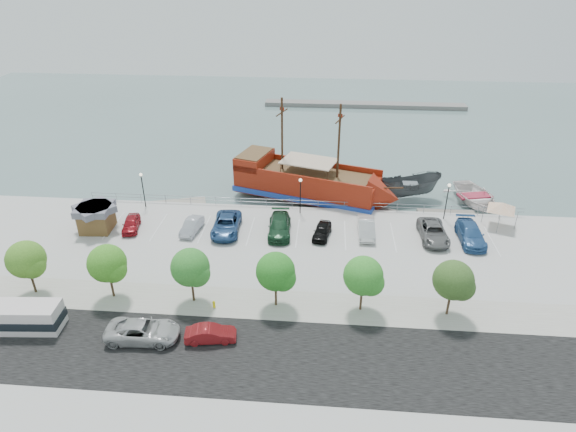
{
  "coord_description": "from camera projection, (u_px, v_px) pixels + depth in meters",
  "views": [
    {
      "loc": [
        2.67,
        -41.66,
        25.7
      ],
      "look_at": [
        -1.0,
        2.0,
        2.0
      ],
      "focal_mm": 30.0,
      "sensor_mm": 36.0,
      "label": 1
    }
  ],
  "objects": [
    {
      "name": "street_sedan",
      "position": [
        211.0,
        334.0,
        36.23
      ],
      "size": [
        4.01,
        1.92,
        1.27
      ],
      "primitive_type": "imported",
      "rotation": [
        0.0,
        0.0,
        1.73
      ],
      "color": "maroon",
      "rests_on": "street"
    },
    {
      "name": "parked_car_b",
      "position": [
        192.0,
        226.0,
        50.68
      ],
      "size": [
        1.87,
        4.17,
        1.33
      ],
      "primitive_type": "imported",
      "rotation": [
        0.0,
        0.0,
        -0.12
      ],
      "color": "#A9ABB6",
      "rests_on": "land_slab"
    },
    {
      "name": "seawall_railing",
      "position": [
        301.0,
        204.0,
        55.53
      ],
      "size": [
        50.0,
        0.06,
        1.0
      ],
      "color": "gray",
      "rests_on": "land_slab"
    },
    {
      "name": "patrol_boat",
      "position": [
        410.0,
        189.0,
        59.17
      ],
      "size": [
        8.42,
        5.03,
        3.06
      ],
      "primitive_type": "imported",
      "rotation": [
        0.0,
        0.0,
        1.85
      ],
      "color": "#46494C",
      "rests_on": "ground"
    },
    {
      "name": "lamp_post_left",
      "position": [
        142.0,
        184.0,
        54.56
      ],
      "size": [
        0.36,
        0.36,
        4.28
      ],
      "color": "black",
      "rests_on": "land_slab"
    },
    {
      "name": "lamp_post_mid",
      "position": [
        300.0,
        190.0,
        53.24
      ],
      "size": [
        0.36,
        0.36,
        4.28
      ],
      "color": "black",
      "rests_on": "land_slab"
    },
    {
      "name": "parked_car_f",
      "position": [
        366.0,
        228.0,
        50.11
      ],
      "size": [
        1.7,
        4.76,
        1.56
      ],
      "primitive_type": "imported",
      "rotation": [
        0.0,
        0.0,
        0.01
      ],
      "color": "silver",
      "rests_on": "land_slab"
    },
    {
      "name": "tree_c",
      "position": [
        192.0,
        269.0,
        39.12
      ],
      "size": [
        3.3,
        3.2,
        5.0
      ],
      "color": "#473321",
      "rests_on": "sidewalk"
    },
    {
      "name": "pirate_ship",
      "position": [
        318.0,
        185.0,
        58.54
      ],
      "size": [
        20.9,
        11.34,
        12.94
      ],
      "rotation": [
        0.0,
        0.0,
        -0.31
      ],
      "color": "maroon",
      "rests_on": "ground"
    },
    {
      "name": "speedboat",
      "position": [
        474.0,
        198.0,
        58.51
      ],
      "size": [
        7.28,
        9.02,
        1.65
      ],
      "primitive_type": "imported",
      "rotation": [
        0.0,
        0.0,
        0.22
      ],
      "color": "white",
      "rests_on": "ground"
    },
    {
      "name": "dock_mid",
      "position": [
        377.0,
        211.0,
        56.73
      ],
      "size": [
        7.32,
        4.6,
        0.41
      ],
      "primitive_type": "cube",
      "rotation": [
        0.0,
        0.0,
        -0.4
      ],
      "color": "slate",
      "rests_on": "ground"
    },
    {
      "name": "parked_car_h",
      "position": [
        471.0,
        234.0,
        48.91
      ],
      "size": [
        2.33,
        5.71,
        1.66
      ],
      "primitive_type": "imported",
      "rotation": [
        0.0,
        0.0,
        0.0
      ],
      "color": "#2D588E",
      "rests_on": "land_slab"
    },
    {
      "name": "tree_e",
      "position": [
        365.0,
        277.0,
        38.09
      ],
      "size": [
        3.3,
        3.2,
        5.0
      ],
      "color": "#473321",
      "rests_on": "sidewalk"
    },
    {
      "name": "dock_east",
      "position": [
        446.0,
        214.0,
        56.14
      ],
      "size": [
        6.62,
        1.97,
        0.38
      ],
      "primitive_type": "cube",
      "rotation": [
        0.0,
        0.0,
        0.01
      ],
      "color": "slate",
      "rests_on": "ground"
    },
    {
      "name": "parked_car_a",
      "position": [
        131.0,
        224.0,
        51.1
      ],
      "size": [
        2.35,
        4.2,
        1.35
      ],
      "primitive_type": "imported",
      "rotation": [
        0.0,
        0.0,
        0.2
      ],
      "color": "maroon",
      "rests_on": "land_slab"
    },
    {
      "name": "land_slab",
      "position": [
        274.0,
        422.0,
        30.82
      ],
      "size": [
        100.0,
        58.0,
        1.2
      ],
      "primitive_type": "cube",
      "color": "#AFAFAF",
      "rests_on": "ground"
    },
    {
      "name": "canopy_tent",
      "position": [
        503.0,
        203.0,
        50.79
      ],
      "size": [
        5.08,
        5.08,
        3.19
      ],
      "rotation": [
        0.0,
        0.0,
        0.43
      ],
      "color": "slate",
      "rests_on": "land_slab"
    },
    {
      "name": "tree_a",
      "position": [
        27.0,
        261.0,
        40.15
      ],
      "size": [
        3.3,
        3.2,
        5.0
      ],
      "color": "#473321",
      "rests_on": "sidewalk"
    },
    {
      "name": "street_van",
      "position": [
        143.0,
        331.0,
        36.32
      ],
      "size": [
        5.63,
        2.77,
        1.54
      ],
      "primitive_type": "imported",
      "rotation": [
        0.0,
        0.0,
        1.61
      ],
      "color": "#AEAEAE",
      "rests_on": "street"
    },
    {
      "name": "fire_hydrant",
      "position": [
        214.0,
        304.0,
        39.74
      ],
      "size": [
        0.24,
        0.24,
        0.69
      ],
      "rotation": [
        0.0,
        0.0,
        -0.14
      ],
      "color": "yellow",
      "rests_on": "sidewalk"
    },
    {
      "name": "street",
      "position": [
        281.0,
        358.0,
        34.91
      ],
      "size": [
        100.0,
        8.0,
        0.04
      ],
      "primitive_type": "cube",
      "color": "black",
      "rests_on": "land_slab"
    },
    {
      "name": "tree_f",
      "position": [
        455.0,
        282.0,
        37.57
      ],
      "size": [
        3.3,
        3.2,
        5.0
      ],
      "color": "#473321",
      "rests_on": "sidewalk"
    },
    {
      "name": "tree_b",
      "position": [
        109.0,
        265.0,
        39.64
      ],
      "size": [
        3.3,
        3.2,
        5.0
      ],
      "color": "#473321",
      "rests_on": "sidewalk"
    },
    {
      "name": "lamp_post_right",
      "position": [
        448.0,
        195.0,
        52.06
      ],
      "size": [
        0.36,
        0.36,
        4.28
      ],
      "color": "black",
      "rests_on": "land_slab"
    },
    {
      "name": "parked_car_d",
      "position": [
        280.0,
        226.0,
        50.33
      ],
      "size": [
        2.63,
        5.8,
        1.65
      ],
      "primitive_type": "imported",
      "rotation": [
        0.0,
        0.0,
        0.06
      ],
      "color": "#163A21",
      "rests_on": "land_slab"
    },
    {
      "name": "tree_d",
      "position": [
        277.0,
        273.0,
        38.6
      ],
      "size": [
        3.3,
        3.2,
        5.0
      ],
      "color": "#473321",
      "rests_on": "sidewalk"
    },
    {
      "name": "sidewalk",
      "position": [
        288.0,
        305.0,
        40.17
      ],
      "size": [
        100.0,
        4.0,
        0.05
      ],
      "primitive_type": "cube",
      "color": "gray",
      "rests_on": "land_slab"
    },
    {
      "name": "parked_car_g",
      "position": [
        433.0,
        232.0,
        49.3
      ],
      "size": [
        2.73,
        5.71,
        1.57
      ],
      "primitive_type": "imported",
      "rotation": [
        0.0,
        0.0,
        0.02
      ],
      "color": "slate",
      "rests_on": "land_slab"
    },
    {
      "name": "ground",
      "position": [
        296.0,
        251.0,
        49.42
      ],
      "size": [
        160.0,
        160.0,
        0.0
      ],
      "primitive_type": "plane",
      "color": "slate"
    },
    {
      "name": "shuttle_bus",
      "position": [
        20.0,
        317.0,
        37.22
      ],
      "size": [
        6.45,
        2.67,
        2.22
      ],
      "rotation": [
        0.0,
        0.0,
        0.07
      ],
      "color": "silver",
      "rests_on": "street"
    },
    {
      "name": "parked_car_e",
      "position": [
        322.0,
        231.0,
        49.76
      ],
      "size": [
        2.24,
        4.13,
        1.33
      ],
      "primitive_type": "imported",
      "rotation": [
        0.0,
        0.0,
        -0.18
      ],
      "color": "black",
      "rests_on": "land_slab"
    },
    {
      "name": "parked_car_c",
      "position": [
        226.0,
        225.0,
        50.6
      ],
      "size": [
        3.03,
        6.04,
        1.64
      ],
      "primitive_type": "imported",
      "rotation": [
        0.0,
        0.0,
        0.05
      ],
      "color": "navy",
      "rests_on": "land_slab"
    },
    {
      "name": "far_shore",
      "position": [
        364.0,
        105.0,
        96.69
      ],
      "size": [
        40.0,
        3.0,
        0.8
      ],
      "primitive_type": "cube",
      "color": "slate",
      "rests_on": "ground"
    },
    {
      "name": "dock_west",
      "position": [
        178.0,
        204.0,
        58.5
      ],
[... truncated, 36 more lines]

